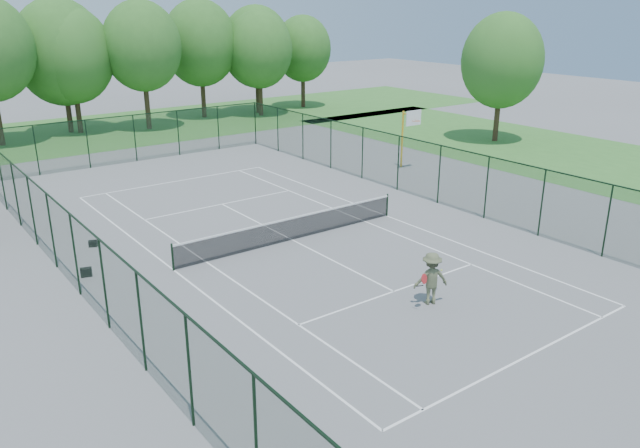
{
  "coord_description": "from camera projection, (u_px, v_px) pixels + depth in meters",
  "views": [
    {
      "loc": [
        -14.06,
        -20.93,
        9.59
      ],
      "look_at": [
        0.0,
        -2.0,
        1.3
      ],
      "focal_mm": 35.0,
      "sensor_mm": 36.0,
      "label": 1
    }
  ],
  "objects": [
    {
      "name": "tree_side",
      "position": [
        502.0,
        61.0,
        44.73
      ],
      "size": [
        5.83,
        5.83,
        9.23
      ],
      "color": "#432F1E",
      "rests_on": "ground"
    },
    {
      "name": "tree_line_far",
      "position": [
        71.0,
        55.0,
        47.68
      ],
      "size": [
        39.4,
        6.4,
        9.7
      ],
      "color": "#432F1E",
      "rests_on": "ground"
    },
    {
      "name": "tennis_net",
      "position": [
        292.0,
        228.0,
        26.75
      ],
      "size": [
        11.08,
        0.08,
        1.1
      ],
      "color": "black",
      "rests_on": "ground"
    },
    {
      "name": "grass_far",
      "position": [
        81.0,
        133.0,
        49.66
      ],
      "size": [
        80.0,
        16.0,
        0.01
      ],
      "primitive_type": "cube",
      "color": "#408032",
      "rests_on": "ground"
    },
    {
      "name": "sports_bag_b",
      "position": [
        93.0,
        244.0,
        26.17
      ],
      "size": [
        0.4,
        0.34,
        0.27
      ],
      "primitive_type": "cube",
      "rotation": [
        0.0,
        0.0,
        -0.43
      ],
      "color": "black",
      "rests_on": "ground"
    },
    {
      "name": "court_lines",
      "position": [
        292.0,
        240.0,
        26.94
      ],
      "size": [
        11.05,
        23.85,
        0.01
      ],
      "color": "white",
      "rests_on": "ground"
    },
    {
      "name": "grass_side",
      "position": [
        545.0,
        151.0,
        43.47
      ],
      "size": [
        14.0,
        40.0,
        0.01
      ],
      "primitive_type": "cube",
      "color": "#408032",
      "rests_on": "ground"
    },
    {
      "name": "basketball_goal",
      "position": [
        408.0,
        127.0,
        37.92
      ],
      "size": [
        1.2,
        1.43,
        3.65
      ],
      "color": "gold",
      "rests_on": "ground"
    },
    {
      "name": "tennis_player",
      "position": [
        431.0,
        278.0,
        20.94
      ],
      "size": [
        1.84,
        1.11,
        1.84
      ],
      "color": "#545A3E",
      "rests_on": "ground"
    },
    {
      "name": "fence_enclosure",
      "position": [
        292.0,
        206.0,
        26.43
      ],
      "size": [
        18.05,
        36.05,
        3.02
      ],
      "color": "#1B3C26",
      "rests_on": "ground"
    },
    {
      "name": "ground",
      "position": [
        292.0,
        240.0,
        26.94
      ],
      "size": [
        140.0,
        140.0,
        0.0
      ],
      "primitive_type": "plane",
      "color": "slate",
      "rests_on": "ground"
    },
    {
      "name": "sports_bag_a",
      "position": [
        86.0,
        272.0,
        23.29
      ],
      "size": [
        0.46,
        0.35,
        0.33
      ],
      "primitive_type": "cube",
      "rotation": [
        0.0,
        0.0,
        -0.29
      ],
      "color": "black",
      "rests_on": "ground"
    }
  ]
}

